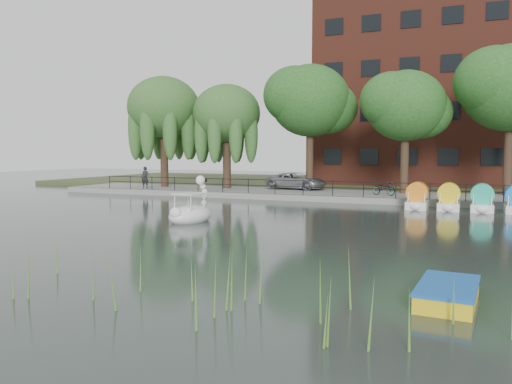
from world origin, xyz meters
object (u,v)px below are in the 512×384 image
Objects in this scene: swan_boat at (191,212)px; bicycle at (384,188)px; yellow_rowboat at (448,293)px; minivan at (296,180)px; pedestrian at (145,176)px.

bicycle is at bearing 69.49° from swan_boat.
yellow_rowboat is at bearing -30.87° from swan_boat.
minivan is at bearing 119.16° from yellow_rowboat.
swan_boat is at bearing 146.56° from yellow_rowboat.
pedestrian is 31.18m from yellow_rowboat.
minivan is at bearing 94.58° from bicycle.
swan_boat reaches higher than minivan.
swan_boat is (11.29, -12.27, -0.92)m from pedestrian.
pedestrian reaches higher than swan_boat.
minivan is 2.69× the size of pedestrian.
pedestrian is (-18.14, -1.13, 0.49)m from bicycle.
swan_boat is (0.13, -16.10, -0.67)m from minivan.
minivan is at bearing 97.05° from swan_boat.
swan_boat is 1.12× the size of yellow_rowboat.
yellow_rowboat is (4.73, -22.28, -0.67)m from bicycle.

